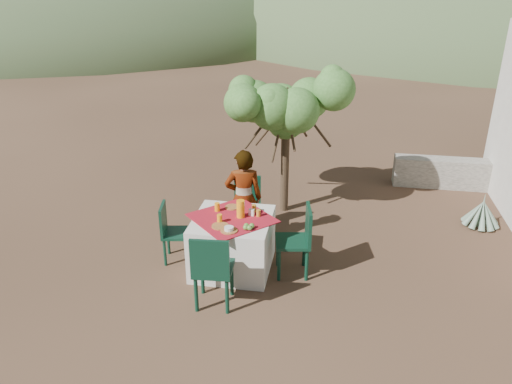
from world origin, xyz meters
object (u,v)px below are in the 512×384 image
chair_near (212,268)px  person (244,199)px  table (233,243)px  chair_far (247,202)px  chair_right (299,238)px  chair_left (171,230)px  juice_pitcher (241,209)px  shrub_tree (291,113)px  agave (482,214)px

chair_near → person: person is taller
table → chair_far: bearing=89.9°
chair_right → chair_left: bearing=-101.1°
table → juice_pitcher: bearing=20.8°
chair_right → table: bearing=-98.8°
shrub_tree → table: bearing=-105.1°
chair_left → agave: (4.51, 1.82, -0.26)m
agave → chair_left: bearing=-158.0°
chair_right → agave: bearing=114.4°
person → shrub_tree: 1.70m
chair_near → chair_right: bearing=-139.2°
table → chair_right: bearing=0.9°
chair_far → juice_pitcher: (0.11, -1.03, 0.39)m
chair_far → chair_right: chair_right is taller
table → chair_near: size_ratio=1.31×
chair_left → juice_pitcher: 1.06m
chair_right → shrub_tree: bearing=-179.6°
shrub_tree → agave: (3.10, -0.11, -1.47)m
person → chair_far: bearing=-100.6°
chair_right → agave: 3.34m
chair_left → agave: chair_left is taller
chair_far → person: 0.47m
chair_right → person: size_ratio=0.65×
chair_right → chair_far: bearing=-149.6°
person → table: bearing=74.2°
chair_near → shrub_tree: shrub_tree is taller
chair_far → shrub_tree: size_ratio=0.42×
chair_near → person: (0.07, 1.57, 0.19)m
chair_near → chair_right: (0.93, 0.92, -0.01)m
table → juice_pitcher: juice_pitcher is taller
table → chair_right: size_ratio=1.35×
chair_right → juice_pitcher: bearing=-101.7°
chair_near → person: 1.59m
chair_left → chair_right: 1.76m
shrub_tree → agave: bearing=-2.0°
person → agave: 3.85m
person → chair_right: bearing=129.4°
shrub_tree → agave: 3.43m
chair_right → shrub_tree: shrub_tree is taller
chair_far → chair_left: size_ratio=1.05×
chair_far → chair_left: 1.34m
chair_right → person: 1.10m
chair_left → table: bearing=-103.9°
table → chair_left: bearing=176.4°
table → chair_far: 1.07m
chair_near → person: bearing=-96.4°
table → agave: (3.64, 1.88, -0.17)m
chair_left → person: person is taller
chair_left → chair_right: chair_right is taller
chair_near → shrub_tree: (0.58, 2.90, 1.13)m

